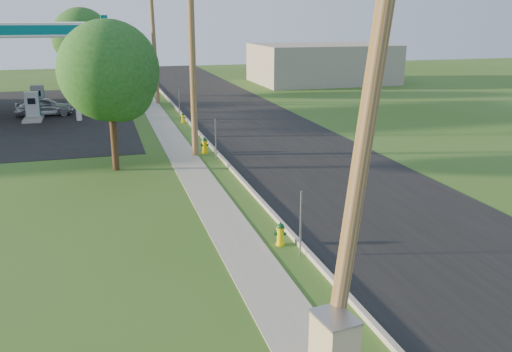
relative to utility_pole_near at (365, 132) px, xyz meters
The scene contains 21 objects.
ground_plane 4.94m from the utility_pole_near, 59.04° to the left, with size 140.00×140.00×0.00m, color #315618.
road 13.04m from the utility_pole_near, 65.13° to the left, with size 8.00×120.00×0.02m, color black.
curb 12.02m from the utility_pole_near, 84.29° to the left, with size 0.15×120.00×0.15m, color #9D9A90.
sidewalk 12.01m from the utility_pole_near, 93.38° to the left, with size 1.50×120.00×0.03m, color gray.
utility_pole_near is the anchor object (origin of this frame).
utility_pole_mid 18.00m from the utility_pole_near, 90.00° to the left, with size 1.40×0.32×9.80m.
utility_pole_far 36.00m from the utility_pole_near, 90.00° to the left, with size 1.40×0.32×9.50m.
sign_post_near 6.50m from the utility_pole_near, 80.72° to the left, with size 0.05×0.04×2.00m, color gray.
sign_post_mid 17.44m from the utility_pole_near, 87.14° to the left, with size 0.05×0.04×2.00m, color gray.
sign_post_far 29.46m from the utility_pole_near, 88.33° to the left, with size 0.05×0.04×2.00m, color gray.
fuel_pump_ne 32.51m from the utility_pole_near, 106.02° to the left, with size 1.20×3.20×1.90m.
fuel_pump_se 36.34m from the utility_pole_near, 104.27° to the left, with size 1.20×3.20×1.90m.
price_pylon 23.83m from the utility_pole_near, 99.42° to the left, with size 0.34×2.04×6.85m.
distant_building 49.70m from the utility_pole_near, 67.98° to the left, with size 14.00×10.00×4.00m, color gray.
tree_verge 16.74m from the utility_pole_near, 103.37° to the left, with size 4.42×4.42×6.70m.
tree_lot 41.90m from the utility_pole_near, 97.45° to the left, with size 5.00×5.00×7.58m.
hydrant_near 7.60m from the utility_pole_near, 84.86° to the left, with size 0.38×0.34×0.74m.
hydrant_mid 18.91m from the utility_pole_near, 88.28° to the left, with size 0.43×0.38×0.83m.
hydrant_far 27.31m from the utility_pole_near, 88.46° to the left, with size 0.36×0.32×0.69m.
utility_cabinet 4.13m from the utility_pole_near, 145.92° to the right, with size 0.77×0.95×1.48m.
car_silver 33.67m from the utility_pole_near, 104.32° to the left, with size 1.57×3.90×1.33m, color #A8AAAF.
Camera 1 is at (-5.03, -9.44, 6.73)m, focal length 38.00 mm.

